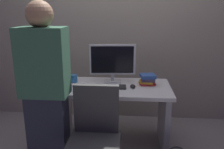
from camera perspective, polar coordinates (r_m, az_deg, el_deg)
ground_plane at (r=3.00m, az=0.08°, el=-15.98°), size 9.00×9.00×0.00m
wall_back at (r=3.35m, az=1.20°, el=14.39°), size 6.40×0.10×3.00m
desk at (r=2.77m, az=0.08°, el=-7.27°), size 1.32×0.68×0.72m
office_chair at (r=2.13m, az=-4.18°, el=-16.86°), size 0.52×0.52×0.94m
person_at_desk at (r=2.13m, az=-15.68°, el=-5.01°), size 0.40×0.24×1.64m
monitor at (r=2.77m, az=0.14°, el=3.26°), size 0.54×0.16×0.46m
keyboard at (r=2.63m, az=-1.28°, el=-2.99°), size 0.43×0.15×0.02m
mouse at (r=2.64m, az=5.05°, el=-2.83°), size 0.06×0.10×0.03m
cup_near_keyboard at (r=2.67m, az=-10.67°, el=-2.24°), size 0.07×0.07×0.09m
cup_by_monitor at (r=2.85m, az=-9.15°, el=-0.99°), size 0.08×0.08×0.09m
book_stack at (r=2.75m, az=8.59°, el=-1.17°), size 0.20×0.18×0.12m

